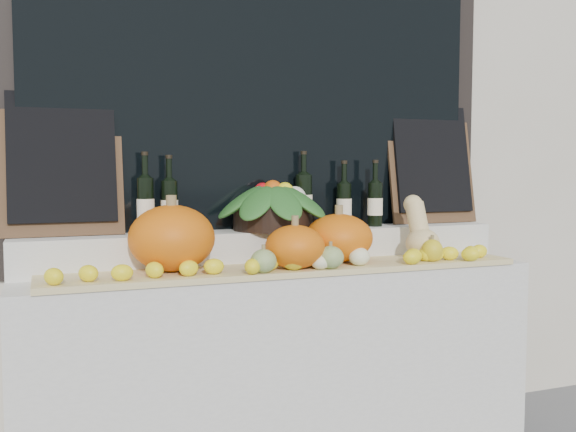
{
  "coord_description": "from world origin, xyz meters",
  "views": [
    {
      "loc": [
        -1.0,
        -1.16,
        1.33
      ],
      "look_at": [
        0.0,
        1.45,
        1.12
      ],
      "focal_mm": 40.0,
      "sensor_mm": 36.0,
      "label": 1
    }
  ],
  "objects_px": {
    "pumpkin_left": "(172,238)",
    "wine_bottle_tall": "(304,200)",
    "butternut_squash": "(420,233)",
    "pumpkin_right": "(339,238)",
    "produce_bowl": "(273,205)"
  },
  "relations": [
    {
      "from": "butternut_squash",
      "to": "wine_bottle_tall",
      "type": "relative_size",
      "value": 0.8
    },
    {
      "from": "butternut_squash",
      "to": "pumpkin_right",
      "type": "bearing_deg",
      "value": 176.6
    },
    {
      "from": "pumpkin_left",
      "to": "produce_bowl",
      "type": "xyz_separation_m",
      "value": [
        0.51,
        0.2,
        0.11
      ]
    },
    {
      "from": "pumpkin_left",
      "to": "wine_bottle_tall",
      "type": "bearing_deg",
      "value": 20.06
    },
    {
      "from": "pumpkin_right",
      "to": "produce_bowl",
      "type": "relative_size",
      "value": 0.54
    },
    {
      "from": "butternut_squash",
      "to": "produce_bowl",
      "type": "xyz_separation_m",
      "value": [
        -0.65,
        0.24,
        0.13
      ]
    },
    {
      "from": "pumpkin_left",
      "to": "pumpkin_right",
      "type": "relative_size",
      "value": 1.15
    },
    {
      "from": "pumpkin_left",
      "to": "pumpkin_right",
      "type": "xyz_separation_m",
      "value": [
        0.75,
        -0.01,
        -0.03
      ]
    },
    {
      "from": "wine_bottle_tall",
      "to": "pumpkin_left",
      "type": "bearing_deg",
      "value": -159.94
    },
    {
      "from": "produce_bowl",
      "to": "butternut_squash",
      "type": "bearing_deg",
      "value": -19.94
    },
    {
      "from": "pumpkin_left",
      "to": "pumpkin_right",
      "type": "distance_m",
      "value": 0.76
    },
    {
      "from": "pumpkin_right",
      "to": "butternut_squash",
      "type": "relative_size",
      "value": 1.04
    },
    {
      "from": "pumpkin_left",
      "to": "produce_bowl",
      "type": "relative_size",
      "value": 0.63
    },
    {
      "from": "pumpkin_left",
      "to": "wine_bottle_tall",
      "type": "height_order",
      "value": "wine_bottle_tall"
    },
    {
      "from": "pumpkin_right",
      "to": "wine_bottle_tall",
      "type": "relative_size",
      "value": 0.83
    }
  ]
}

